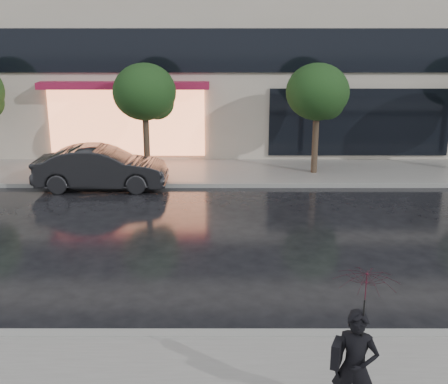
{
  "coord_description": "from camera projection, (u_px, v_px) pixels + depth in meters",
  "views": [
    {
      "loc": [
        -0.24,
        -9.6,
        5.27
      ],
      "look_at": [
        -0.24,
        3.25,
        1.4
      ],
      "focal_mm": 45.0,
      "sensor_mm": 36.0,
      "label": 1
    }
  ],
  "objects": [
    {
      "name": "ground",
      "position": [
        237.0,
        311.0,
        10.71
      ],
      "size": [
        120.0,
        120.0,
        0.0
      ],
      "primitive_type": "plane",
      "color": "black",
      "rests_on": "ground"
    },
    {
      "name": "sidewalk_far",
      "position": [
        231.0,
        172.0,
        20.51
      ],
      "size": [
        60.0,
        3.5,
        0.12
      ],
      "primitive_type": "cube",
      "color": "slate",
      "rests_on": "ground"
    },
    {
      "name": "curb_near",
      "position": [
        238.0,
        336.0,
        9.73
      ],
      "size": [
        60.0,
        0.25,
        0.14
      ],
      "primitive_type": "cube",
      "color": "gray",
      "rests_on": "ground"
    },
    {
      "name": "curb_far",
      "position": [
        231.0,
        185.0,
        18.83
      ],
      "size": [
        60.0,
        0.25,
        0.14
      ],
      "primitive_type": "cube",
      "color": "gray",
      "rests_on": "ground"
    },
    {
      "name": "tree_mid_west",
      "position": [
        146.0,
        94.0,
        19.47
      ],
      "size": [
        2.2,
        2.2,
        3.99
      ],
      "color": "#33261C",
      "rests_on": "ground"
    },
    {
      "name": "tree_mid_east",
      "position": [
        319.0,
        94.0,
        19.47
      ],
      "size": [
        2.2,
        2.2,
        3.99
      ],
      "color": "#33261C",
      "rests_on": "ground"
    },
    {
      "name": "parked_car",
      "position": [
        101.0,
        168.0,
        18.45
      ],
      "size": [
        4.31,
        1.53,
        1.42
      ],
      "primitive_type": "imported",
      "rotation": [
        0.0,
        0.0,
        1.58
      ],
      "color": "black",
      "rests_on": "ground"
    },
    {
      "name": "pedestrian_with_umbrella",
      "position": [
        360.0,
        329.0,
        7.18
      ],
      "size": [
        1.07,
        1.08,
        2.21
      ],
      "rotation": [
        0.0,
        0.0,
        -0.39
      ],
      "color": "black",
      "rests_on": "sidewalk_near"
    }
  ]
}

